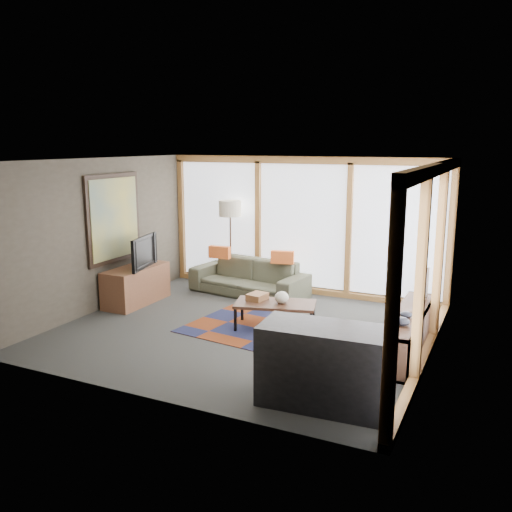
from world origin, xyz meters
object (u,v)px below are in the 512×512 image
at_px(bar_counter, 325,366).
at_px(tv_console, 136,285).
at_px(floor_lamp, 231,245).
at_px(sofa, 249,277).
at_px(television, 139,252).
at_px(bookshelf, 408,332).
at_px(coffee_table, 275,315).

bearing_deg(bar_counter, tv_console, 148.72).
bearing_deg(floor_lamp, sofa, -25.71).
bearing_deg(television, tv_console, 79.34).
height_order(sofa, bar_counter, bar_counter).
xyz_separation_m(bookshelf, tv_console, (-4.85, 0.27, 0.05)).
height_order(television, bar_counter, television).
bearing_deg(sofa, floor_lamp, 162.10).
relative_size(floor_lamp, bookshelf, 0.78).
bearing_deg(bookshelf, floor_lamp, 153.30).
bearing_deg(coffee_table, television, 176.26).
height_order(sofa, floor_lamp, floor_lamp).
bearing_deg(coffee_table, bar_counter, -54.43).
bearing_deg(bookshelf, bar_counter, -105.61).
bearing_deg(sofa, coffee_table, -44.10).
xyz_separation_m(coffee_table, tv_console, (-2.80, 0.17, 0.13)).
bearing_deg(tv_console, television, 2.45).
bearing_deg(tv_console, bar_counter, -27.74).
bearing_deg(sofa, tv_console, -130.86).
bearing_deg(floor_lamp, bookshelf, -26.70).
xyz_separation_m(floor_lamp, bookshelf, (3.79, -1.91, -0.60)).
bearing_deg(sofa, television, -129.10).
xyz_separation_m(sofa, bookshelf, (3.27, -1.66, -0.05)).
relative_size(sofa, coffee_table, 1.83).
distance_m(sofa, floor_lamp, 0.80).
distance_m(floor_lamp, bookshelf, 4.29).
height_order(bookshelf, bar_counter, bar_counter).
bearing_deg(bookshelf, coffee_table, 177.34).
bearing_deg(floor_lamp, television, -120.39).
height_order(bookshelf, tv_console, tv_console).
distance_m(bookshelf, bar_counter, 2.08).
xyz_separation_m(coffee_table, bar_counter, (1.49, -2.09, 0.25)).
xyz_separation_m(bookshelf, television, (-4.75, 0.27, 0.67)).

